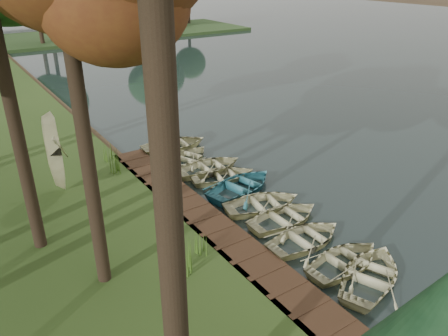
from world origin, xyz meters
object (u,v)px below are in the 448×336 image
stored_rowboat (62,183)px  rowboat_2 (306,236)px  rowboat_1 (346,259)px  boardwalk (205,221)px  rowboat_0 (372,273)px

stored_rowboat → rowboat_2: bearing=-139.7°
rowboat_1 → rowboat_2: size_ratio=0.98×
boardwalk → rowboat_1: 5.67m
boardwalk → rowboat_0: rowboat_0 is taller
rowboat_0 → rowboat_2: size_ratio=1.06×
rowboat_0 → boardwalk: bearing=1.6°
rowboat_2 → stored_rowboat: 10.90m
boardwalk → rowboat_1: rowboat_1 is taller
rowboat_2 → rowboat_0: bearing=-174.0°
rowboat_1 → rowboat_2: (-0.18, 1.75, 0.01)m
boardwalk → rowboat_2: size_ratio=4.94×
boardwalk → rowboat_2: rowboat_2 is taller
boardwalk → rowboat_2: 4.08m
rowboat_1 → rowboat_2: bearing=3.0°
rowboat_0 → stored_rowboat: size_ratio=0.97×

